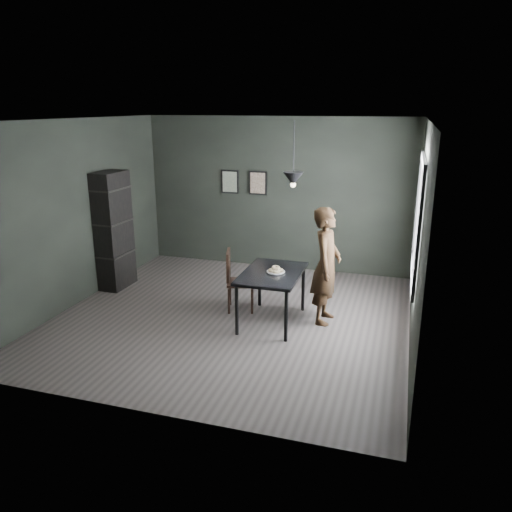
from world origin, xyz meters
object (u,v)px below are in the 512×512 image
(wood_chair, at_px, (235,276))
(pendant_lamp, at_px, (293,179))
(shelf_unit, at_px, (113,231))
(woman, at_px, (326,266))
(cafe_table, at_px, (272,278))
(white_plate, at_px, (276,272))

(wood_chair, distance_m, pendant_lamp, 1.78)
(wood_chair, relative_size, shelf_unit, 0.47)
(woman, bearing_deg, pendant_lamp, 111.97)
(cafe_table, distance_m, woman, 0.78)
(woman, xyz_separation_m, shelf_unit, (-3.63, 0.40, 0.15))
(cafe_table, distance_m, shelf_unit, 3.01)
(wood_chair, bearing_deg, pendant_lamp, -28.11)
(woman, bearing_deg, cafe_table, 112.83)
(white_plate, height_order, pendant_lamp, pendant_lamp)
(wood_chair, height_order, pendant_lamp, pendant_lamp)
(cafe_table, xyz_separation_m, pendant_lamp, (0.25, 0.10, 1.38))
(pendant_lamp, bearing_deg, cafe_table, -158.20)
(woman, distance_m, shelf_unit, 3.66)
(woman, bearing_deg, shelf_unit, 86.39)
(cafe_table, xyz_separation_m, white_plate, (0.05, -0.00, 0.08))
(white_plate, bearing_deg, shelf_unit, 167.49)
(white_plate, xyz_separation_m, shelf_unit, (-2.97, 0.66, 0.22))
(woman, relative_size, shelf_unit, 0.85)
(shelf_unit, distance_m, pendant_lamp, 3.39)
(cafe_table, distance_m, white_plate, 0.10)
(cafe_table, bearing_deg, white_plate, -2.30)
(pendant_lamp, bearing_deg, white_plate, -152.40)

